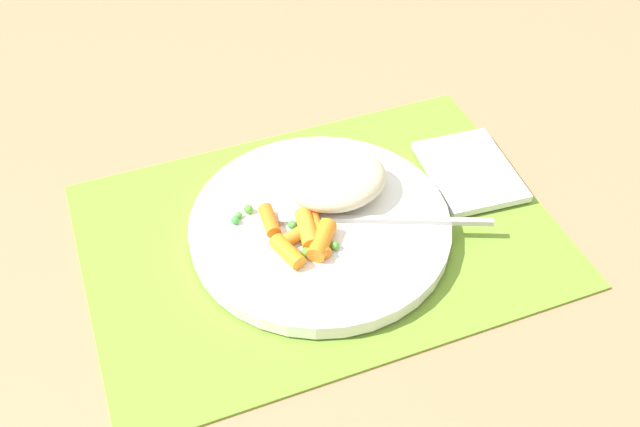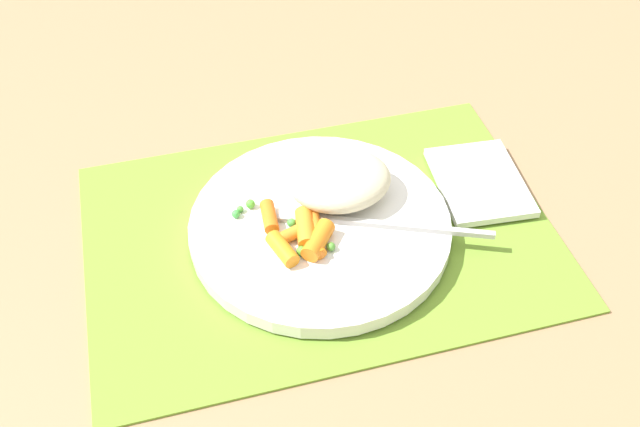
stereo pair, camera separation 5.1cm
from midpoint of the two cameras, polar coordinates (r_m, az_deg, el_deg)
ground_plane at (r=0.74m, az=2.00°, el=-1.82°), size 2.40×2.40×0.00m
placemat at (r=0.73m, az=2.00°, el=-1.66°), size 0.46×0.32×0.01m
plate at (r=0.73m, az=2.03°, el=-1.07°), size 0.26×0.26×0.02m
rice_mound at (r=0.73m, az=3.57°, el=2.55°), size 0.10×0.09×0.04m
carrot_portion at (r=0.70m, az=0.64°, el=-1.75°), size 0.07×0.09×0.02m
pea_scatter at (r=0.71m, az=-0.67°, el=-0.79°), size 0.09×0.09×0.01m
fork at (r=0.72m, az=5.45°, el=-0.79°), size 0.20×0.09×0.01m
napkin at (r=0.80m, az=14.18°, el=2.36°), size 0.10×0.12×0.01m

